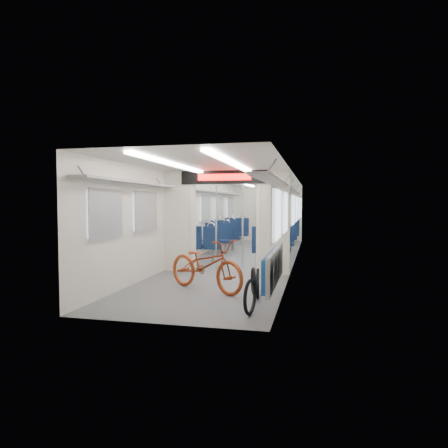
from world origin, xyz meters
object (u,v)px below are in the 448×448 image
bike_hoop_a (250,299)px  stanchion_far_left (243,216)px  stanchion_near_right (243,221)px  bicycle (206,265)px  stanchion_far_right (259,216)px  seat_bay_near_left (211,239)px  seat_bay_far_right (285,232)px  stanchion_near_left (216,221)px  bike_hoop_b (258,285)px  bike_hoop_c (253,282)px  flip_bench (274,266)px  seat_bay_far_left (231,232)px  seat_bay_near_right (275,241)px

bike_hoop_a → stanchion_far_left: stanchion_far_left is taller
stanchion_near_right → stanchion_far_left: size_ratio=1.00×
bicycle → stanchion_far_right: bearing=28.9°
seat_bay_near_left → seat_bay_far_right: seat_bay_far_right is taller
stanchion_near_left → stanchion_far_right: bearing=81.2°
bicycle → stanchion_far_left: stanchion_far_left is taller
stanchion_far_left → bike_hoop_b: bearing=-77.7°
bicycle → bike_hoop_c: bicycle is taller
flip_bench → stanchion_far_left: bearing=104.3°
seat_bay_far_left → stanchion_near_left: size_ratio=0.94×
flip_bench → stanchion_near_right: bearing=108.3°
seat_bay_near_right → stanchion_far_right: stanchion_far_right is taller
stanchion_near_left → bike_hoop_c: bearing=-62.6°
bike_hoop_a → seat_bay_far_right: (-0.16, 8.95, 0.32)m
stanchion_far_left → seat_bay_far_left: bearing=117.5°
seat_bay_near_right → bike_hoop_b: bearing=-88.2°
bicycle → stanchion_near_left: 2.47m
flip_bench → stanchion_far_right: (-1.12, 6.49, 0.57)m
bike_hoop_c → seat_bay_near_left: size_ratio=0.24×
bike_hoop_c → stanchion_far_right: stanchion_far_right is taller
stanchion_near_left → bike_hoop_b: bearing=-63.3°
bike_hoop_c → bike_hoop_a: bearing=-83.4°
bike_hoop_c → seat_bay_far_right: size_ratio=0.22×
seat_bay_far_left → stanchion_near_right: 4.59m
bike_hoop_c → seat_bay_near_left: bearing=113.4°
bike_hoop_c → stanchion_far_left: stanchion_far_left is taller
stanchion_near_right → stanchion_far_right: 3.19m
stanchion_near_right → bike_hoop_a: bearing=-78.3°
bicycle → flip_bench: (1.28, -0.63, 0.11)m
stanchion_far_right → stanchion_near_left: bearing=-98.8°
seat_bay_near_left → stanchion_near_left: size_ratio=0.85×
seat_bay_near_left → stanchion_far_left: bearing=67.0°
seat_bay_far_right → stanchion_far_right: 1.93m
seat_bay_near_right → bike_hoop_a: bearing=-88.2°
seat_bay_far_left → stanchion_near_left: stanchion_near_left is taller
seat_bay_near_right → stanchion_near_left: bearing=-130.0°
seat_bay_far_left → seat_bay_far_right: same height
stanchion_near_right → seat_bay_far_right: bearing=82.2°
bike_hoop_a → stanchion_far_left: (-1.38, 7.19, 0.92)m
seat_bay_far_left → stanchion_near_right: stanchion_near_right is taller
stanchion_near_left → stanchion_near_right: (0.58, 0.32, 0.00)m
stanchion_near_left → stanchion_far_left: (0.03, 3.46, 0.00)m
flip_bench → stanchion_far_right: 6.61m
bicycle → seat_bay_near_right: seat_bay_near_right is taller
seat_bay_far_left → seat_bay_far_right: size_ratio=1.00×
seat_bay_near_right → stanchion_near_left: (-1.25, -1.49, 0.60)m
flip_bench → stanchion_near_left: size_ratio=0.93×
stanchion_far_right → bicycle: bearing=-91.6°
bike_hoop_a → stanchion_far_left: 7.38m
seat_bay_far_left → stanchion_far_left: bearing=-62.5°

